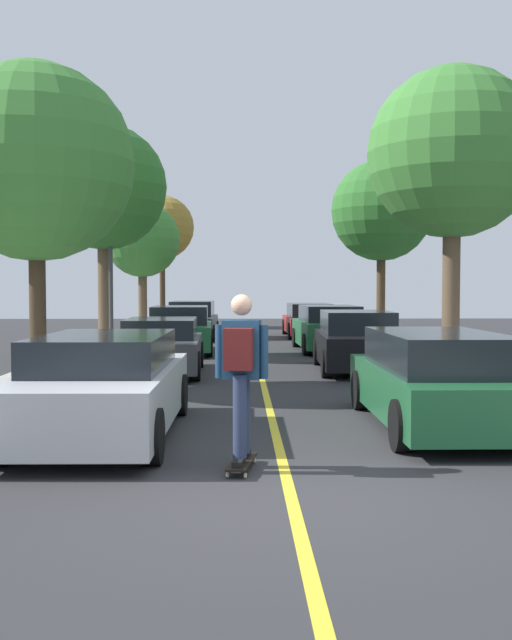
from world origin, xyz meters
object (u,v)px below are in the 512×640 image
at_px(street_tree_right_nearest, 453,154).
at_px(parked_car_left_near, 161,346).
at_px(street_tree_right_near, 381,211).
at_px(parked_car_right_near, 357,342).
at_px(street_tree_left_farthest, 162,228).
at_px(fire_hydrant, 39,379).
at_px(parked_car_left_far, 180,330).
at_px(skateboard, 242,462).
at_px(street_tree_left_nearest, 36,163).
at_px(skateboarder, 241,366).
at_px(parked_car_left_nearest, 104,386).
at_px(parked_car_right_far, 329,328).
at_px(parked_car_right_nearest, 437,380).
at_px(street_tree_left_far, 142,240).
at_px(parked_car_left_farthest, 192,321).
at_px(street_tree_left_near, 104,188).
at_px(parked_car_right_farthest, 309,320).
at_px(streetlamp, 110,237).

bearing_deg(street_tree_right_nearest, parked_car_left_near, 175.81).
bearing_deg(street_tree_right_near, parked_car_right_near, -105.08).
height_order(parked_car_right_near, street_tree_left_farthest, street_tree_left_farthest).
distance_m(parked_car_left_near, fire_hydrant, 5.06).
xyz_separation_m(parked_car_left_far, skateboard, (1.84, -14.48, -0.60)).
relative_size(street_tree_left_nearest, skateboarder, 3.32).
bearing_deg(parked_car_right_near, parked_car_left_nearest, -121.23).
xyz_separation_m(parked_car_right_far, street_tree_left_farthest, (-6.58, 13.37, 4.20)).
bearing_deg(parked_car_right_far, parked_car_left_near, -127.57).
xyz_separation_m(parked_car_right_nearest, street_tree_left_far, (-6.58, 18.60, 3.14)).
relative_size(street_tree_left_far, street_tree_left_farthest, 0.82).
bearing_deg(parked_car_right_nearest, parked_car_left_farthest, 104.41).
bearing_deg(street_tree_left_near, parked_car_left_farthest, 74.92).
relative_size(street_tree_left_far, fire_hydrant, 7.39).
height_order(parked_car_right_nearest, street_tree_left_near, street_tree_left_near).
bearing_deg(parked_car_left_nearest, parked_car_right_far, 70.70).
height_order(street_tree_left_far, skateboarder, street_tree_left_far).
bearing_deg(street_tree_right_near, parked_car_left_farthest, 152.35).
bearing_deg(fire_hydrant, parked_car_right_farthest, 70.70).
height_order(parked_car_right_near, skateboarder, skateboarder).
bearing_deg(parked_car_right_nearest, parked_car_left_far, 110.79).
relative_size(parked_car_left_farthest, parked_car_right_far, 0.95).
bearing_deg(skateboarder, parked_car_left_nearest, 133.53).
xyz_separation_m(parked_car_right_near, skateboarder, (-2.77, -9.51, 0.44)).
height_order(parked_car_left_farthest, street_tree_left_far, street_tree_left_far).
relative_size(street_tree_right_near, skateboarder, 3.38).
bearing_deg(skateboard, parked_car_left_nearest, 134.11).
bearing_deg(parked_car_left_far, street_tree_right_nearest, -41.99).
xyz_separation_m(street_tree_left_near, streetlamp, (0.23, -0.37, -1.38)).
xyz_separation_m(parked_car_left_farthest, parked_car_right_nearest, (4.60, -17.89, -0.02)).
relative_size(parked_car_left_nearest, street_tree_left_farthest, 0.73).
relative_size(street_tree_left_farthest, skateboard, 7.34).
xyz_separation_m(parked_car_left_nearest, parked_car_right_far, (4.60, 13.13, 0.03)).
bearing_deg(street_tree_left_nearest, street_tree_right_near, 51.74).
xyz_separation_m(parked_car_left_near, streetlamp, (-1.75, 3.51, 2.75)).
bearing_deg(parked_car_right_farthest, street_tree_left_nearest, -112.78).
bearing_deg(street_tree_left_farthest, street_tree_left_far, -90.00).
xyz_separation_m(parked_car_right_nearest, street_tree_right_near, (1.98, 14.45, 3.86)).
height_order(street_tree_left_far, skateboard, street_tree_left_far).
distance_m(parked_car_left_near, parked_car_left_far, 5.44).
distance_m(streetlamp, skateboard, 13.46).
bearing_deg(skateboarder, streetlamp, 105.88).
xyz_separation_m(street_tree_left_far, street_tree_right_nearest, (8.55, -12.41, 1.15)).
xyz_separation_m(parked_car_left_nearest, street_tree_left_near, (-1.98, 11.03, 4.08)).
relative_size(street_tree_right_nearest, fire_hydrant, 9.66).
bearing_deg(parked_car_right_far, streetlamp, -158.72).
bearing_deg(parked_car_left_far, parked_car_left_nearest, -89.99).
xyz_separation_m(street_tree_left_far, fire_hydrant, (0.48, -16.76, -3.33)).
height_order(parked_car_left_nearest, skateboarder, skateboarder).
bearing_deg(fire_hydrant, skateboarder, -51.90).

